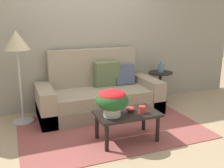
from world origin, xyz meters
name	(u,v)px	position (x,y,z in m)	size (l,w,h in m)	color
ground_plane	(115,132)	(0.00, 0.00, 0.00)	(14.00, 14.00, 0.00)	tan
wall_back	(87,33)	(0.00, 1.34, 1.37)	(6.40, 0.12, 2.73)	gray
area_rug	(111,128)	(0.00, 0.14, 0.01)	(2.71, 1.76, 0.01)	#994C47
couch	(99,95)	(0.06, 0.86, 0.32)	(2.10, 0.91, 1.10)	gray
coffee_table	(127,117)	(0.06, -0.31, 0.35)	(0.85, 0.51, 0.41)	black
side_table	(160,81)	(1.35, 0.96, 0.42)	(0.47, 0.47, 0.61)	black
floor_lamp	(17,47)	(-1.24, 0.86, 1.22)	(0.39, 0.39, 1.47)	#B2B2B7
potted_plant	(112,100)	(-0.18, -0.35, 0.63)	(0.42, 0.42, 0.35)	#B7B2A8
coffee_mug	(142,110)	(0.23, -0.41, 0.46)	(0.13, 0.09, 0.10)	red
snack_bowl	(130,109)	(0.12, -0.28, 0.44)	(0.13, 0.13, 0.07)	#B2382D
table_vase	(161,68)	(1.35, 0.94, 0.70)	(0.11, 0.11, 0.21)	slate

